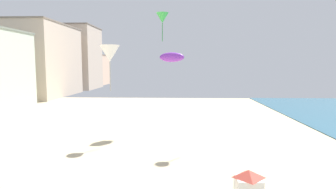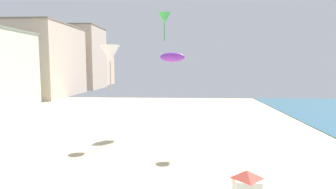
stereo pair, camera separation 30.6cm
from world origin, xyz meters
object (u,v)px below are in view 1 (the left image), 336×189
lifeguard_stand (248,185)px  kite_green_delta (162,18)px  kite_purple_parafoil (172,57)px  kite_white_delta (110,54)px

lifeguard_stand → kite_green_delta: kite_green_delta is taller
lifeguard_stand → kite_purple_parafoil: (-3.60, 7.29, 5.87)m
kite_purple_parafoil → kite_green_delta: size_ratio=0.59×
lifeguard_stand → kite_white_delta: (-7.39, 5.24, 6.04)m
kite_purple_parafoil → kite_green_delta: kite_green_delta is taller
kite_green_delta → kite_white_delta: kite_green_delta is taller
kite_purple_parafoil → kite_green_delta: bearing=97.1°
lifeguard_stand → kite_white_delta: 10.89m
kite_purple_parafoil → kite_white_delta: (-3.79, -2.05, 0.17)m
lifeguard_stand → kite_purple_parafoil: bearing=112.6°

